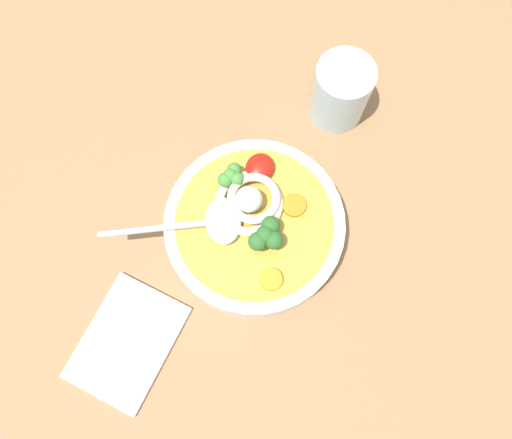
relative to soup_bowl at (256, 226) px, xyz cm
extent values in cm
cube|color=#936D47|center=(-0.39, 3.30, -4.98)|extent=(108.65, 108.65, 4.17)
cylinder|color=white|center=(0.00, 0.00, -0.09)|extent=(22.20, 22.20, 5.61)
cylinder|color=gold|center=(0.00, 0.00, 0.13)|extent=(19.53, 19.53, 5.16)
torus|color=silver|center=(1.28, 1.64, 3.29)|extent=(8.41, 8.41, 1.16)
torus|color=silver|center=(1.82, 1.28, 4.22)|extent=(9.01, 9.01, 1.04)
sphere|color=silver|center=(1.28, 1.64, 4.80)|extent=(3.26, 3.26, 3.26)
ellipsoid|color=#B7B7BC|center=(-2.19, 3.21, 3.51)|extent=(7.44, 7.01, 1.60)
cylinder|color=#B7B7BC|center=(-6.41, 9.41, 3.51)|extent=(9.10, 12.85, 0.80)
ellipsoid|color=#B2190F|center=(5.95, 2.62, 3.58)|extent=(3.89, 3.50, 1.75)
cylinder|color=#7A9E60|center=(-1.80, -2.13, 3.32)|extent=(1.15, 1.15, 1.23)
sphere|color=#2D6628|center=(-1.80, -2.13, 5.07)|extent=(2.25, 2.25, 2.25)
sphere|color=#2D6628|center=(-0.68, -2.13, 4.86)|extent=(2.25, 2.25, 2.25)
sphere|color=#2D6628|center=(-2.83, -1.72, 4.96)|extent=(2.25, 2.25, 2.25)
sphere|color=#2D6628|center=(-1.80, -3.26, 4.90)|extent=(2.25, 2.25, 2.25)
cylinder|color=#7A9E60|center=(3.01, 5.08, 3.20)|extent=(0.91, 0.91, 0.98)
sphere|color=#478938|center=(3.01, 5.08, 4.59)|extent=(1.79, 1.79, 1.79)
sphere|color=#478938|center=(3.91, 5.08, 4.42)|extent=(1.79, 1.79, 1.79)
sphere|color=#478938|center=(2.19, 5.41, 4.50)|extent=(1.79, 1.79, 1.79)
sphere|color=#478938|center=(3.01, 4.18, 4.46)|extent=(1.79, 1.79, 1.79)
cylinder|color=orange|center=(-5.72, -5.03, 3.05)|extent=(2.67, 2.67, 0.67)
cylinder|color=orange|center=(3.72, -3.32, 3.00)|extent=(2.95, 2.95, 0.58)
cylinder|color=silver|center=(21.41, -1.58, 1.76)|extent=(7.80, 7.80, 9.32)
cube|color=white|center=(-20.06, 7.39, -2.50)|extent=(14.49, 10.73, 0.80)
camera|label=1|loc=(-14.69, -7.76, 58.53)|focal=33.57mm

